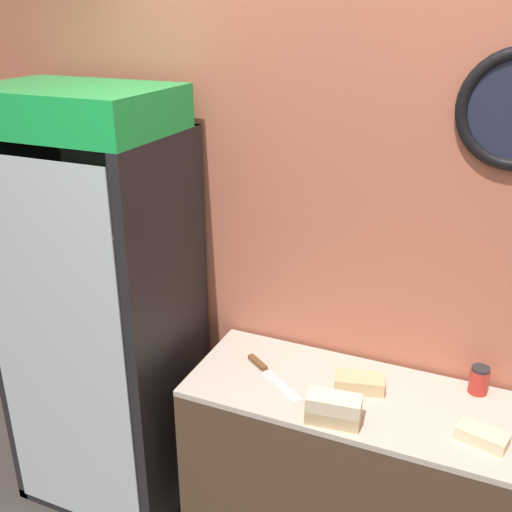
% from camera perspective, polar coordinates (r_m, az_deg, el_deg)
% --- Properties ---
extents(wall_back, '(5.20, 0.10, 2.70)m').
position_cam_1_polar(wall_back, '(2.56, 12.33, -0.02)').
color(wall_back, '#B7664C').
rests_on(wall_back, ground_plane).
extents(prep_counter, '(1.40, 0.55, 0.87)m').
position_cam_1_polar(prep_counter, '(2.79, 9.08, -20.21)').
color(prep_counter, '#4C3828').
rests_on(prep_counter, ground_plane).
extents(beverage_cooler, '(0.80, 0.62, 2.03)m').
position_cam_1_polar(beverage_cooler, '(2.88, -14.20, -3.05)').
color(beverage_cooler, black).
rests_on(beverage_cooler, ground_plane).
extents(sandwich_stack_bottom, '(0.21, 0.12, 0.06)m').
position_cam_1_polar(sandwich_stack_bottom, '(2.35, 7.37, -14.83)').
color(sandwich_stack_bottom, tan).
rests_on(sandwich_stack_bottom, prep_counter).
extents(sandwich_stack_middle, '(0.21, 0.12, 0.06)m').
position_cam_1_polar(sandwich_stack_middle, '(2.32, 7.44, -13.72)').
color(sandwich_stack_middle, beige).
rests_on(sandwich_stack_middle, sandwich_stack_bottom).
extents(sandwich_flat_left, '(0.19, 0.13, 0.05)m').
position_cam_1_polar(sandwich_flat_left, '(2.39, 20.75, -15.76)').
color(sandwich_flat_left, beige).
rests_on(sandwich_flat_left, prep_counter).
extents(sandwich_flat_right, '(0.22, 0.15, 0.06)m').
position_cam_1_polar(sandwich_flat_right, '(2.54, 9.81, -11.80)').
color(sandwich_flat_right, tan).
rests_on(sandwich_flat_right, prep_counter).
extents(chefs_knife, '(0.33, 0.24, 0.02)m').
position_cam_1_polar(chefs_knife, '(2.61, 1.00, -10.92)').
color(chefs_knife, silver).
rests_on(chefs_knife, prep_counter).
extents(condiment_jar, '(0.08, 0.08, 0.12)m').
position_cam_1_polar(condiment_jar, '(2.63, 20.48, -11.01)').
color(condiment_jar, '#B72D23').
rests_on(condiment_jar, prep_counter).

